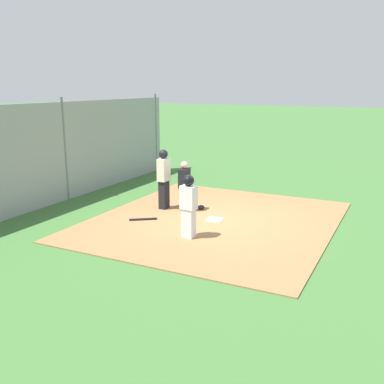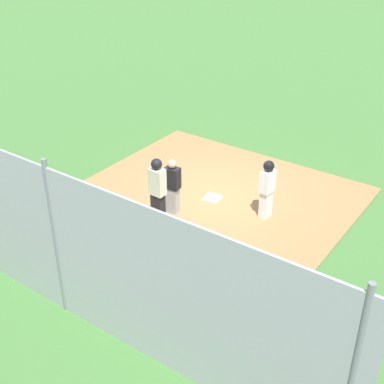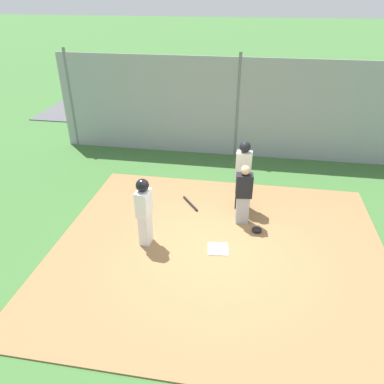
# 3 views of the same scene
# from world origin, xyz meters

# --- Properties ---
(ground_plane) EXTENTS (140.00, 140.00, 0.00)m
(ground_plane) POSITION_xyz_m (0.00, 0.00, 0.00)
(ground_plane) COLOR #3D6B33
(dirt_infield) EXTENTS (7.20, 6.40, 0.03)m
(dirt_infield) POSITION_xyz_m (0.00, 0.00, 0.01)
(dirt_infield) COLOR olive
(dirt_infield) RESTS_ON ground_plane
(home_plate) EXTENTS (0.49, 0.49, 0.02)m
(home_plate) POSITION_xyz_m (0.00, 0.00, 0.04)
(home_plate) COLOR white
(home_plate) RESTS_ON dirt_infield
(catcher) EXTENTS (0.41, 0.30, 1.50)m
(catcher) POSITION_xyz_m (-0.45, -1.19, 0.80)
(catcher) COLOR #9E9EA3
(catcher) RESTS_ON dirt_infield
(umpire) EXTENTS (0.39, 0.27, 1.82)m
(umpire) POSITION_xyz_m (-0.39, -1.86, 1.00)
(umpire) COLOR black
(umpire) RESTS_ON dirt_infield
(runner) EXTENTS (0.30, 0.41, 1.59)m
(runner) POSITION_xyz_m (1.61, 0.01, 0.93)
(runner) COLOR silver
(runner) RESTS_ON dirt_infield
(baseball_bat) EXTENTS (0.51, 0.66, 0.06)m
(baseball_bat) POSITION_xyz_m (0.92, -1.78, 0.06)
(baseball_bat) COLOR black
(baseball_bat) RESTS_ON dirt_infield
(catcher_mask) EXTENTS (0.24, 0.20, 0.12)m
(catcher_mask) POSITION_xyz_m (-0.82, -0.81, 0.09)
(catcher_mask) COLOR black
(catcher_mask) RESTS_ON dirt_infield
(backstop_fence) EXTENTS (12.00, 0.10, 3.35)m
(backstop_fence) POSITION_xyz_m (0.00, -5.35, 1.60)
(backstop_fence) COLOR #93999E
(backstop_fence) RESTS_ON ground_plane
(parking_lot) EXTENTS (18.00, 5.20, 0.04)m
(parking_lot) POSITION_xyz_m (0.00, -10.20, 0.02)
(parking_lot) COLOR #515156
(parking_lot) RESTS_ON ground_plane
(parked_car_white) EXTENTS (4.40, 2.34, 1.28)m
(parked_car_white) POSITION_xyz_m (-2.75, -9.85, 0.61)
(parked_car_white) COLOR silver
(parked_car_white) RESTS_ON parking_lot
(parked_car_silver) EXTENTS (4.40, 2.34, 1.28)m
(parked_car_silver) POSITION_xyz_m (5.57, -10.12, 0.61)
(parked_car_silver) COLOR #B2B2B7
(parked_car_silver) RESTS_ON parking_lot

